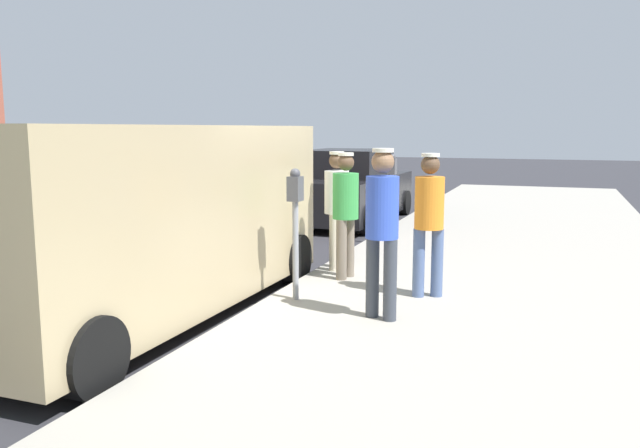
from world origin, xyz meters
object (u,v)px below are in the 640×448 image
(pedestrian_in_green, at_px, (346,207))
(parked_sedan_ahead, at_px, (350,189))
(parking_meter_far, at_px, (392,181))
(parking_meter_near, at_px, (295,211))
(pedestrian_in_white, at_px, (337,203))
(pedestrian_in_orange, at_px, (429,215))
(parked_van, at_px, (145,216))
(pedestrian_in_blue, at_px, (382,222))

(pedestrian_in_green, distance_m, parked_sedan_ahead, 6.18)
(parking_meter_far, height_order, parked_sedan_ahead, parking_meter_far)
(parking_meter_near, height_order, parking_meter_far, same)
(parking_meter_far, xyz_separation_m, pedestrian_in_white, (-0.08, -2.87, -0.09))
(parking_meter_far, relative_size, pedestrian_in_white, 0.92)
(pedestrian_in_orange, bearing_deg, parked_sedan_ahead, 114.96)
(parking_meter_far, relative_size, pedestrian_in_green, 0.92)
(pedestrian_in_green, bearing_deg, parked_van, -130.98)
(pedestrian_in_white, relative_size, pedestrian_in_green, 1.00)
(pedestrian_in_white, bearing_deg, parking_meter_near, -87.34)
(parking_meter_near, height_order, pedestrian_in_blue, pedestrian_in_blue)
(pedestrian_in_orange, relative_size, parked_van, 0.32)
(parking_meter_near, height_order, parked_sedan_ahead, parking_meter_near)
(parking_meter_near, distance_m, parked_sedan_ahead, 7.32)
(parking_meter_near, xyz_separation_m, parked_van, (-1.50, -0.74, -0.03))
(pedestrian_in_white, xyz_separation_m, pedestrian_in_orange, (1.49, -1.05, 0.02))
(parking_meter_near, bearing_deg, pedestrian_in_white, 92.66)
(pedestrian_in_green, bearing_deg, pedestrian_in_orange, -25.21)
(parking_meter_far, xyz_separation_m, pedestrian_in_orange, (1.41, -3.92, -0.07))
(parked_van, bearing_deg, pedestrian_in_green, 49.02)
(parking_meter_near, bearing_deg, parked_sedan_ahead, 102.66)
(parked_van, bearing_deg, pedestrian_in_white, 59.83)
(parking_meter_near, height_order, pedestrian_in_white, pedestrian_in_white)
(pedestrian_in_orange, bearing_deg, pedestrian_in_white, 144.94)
(parking_meter_near, xyz_separation_m, pedestrian_in_blue, (1.12, -0.40, -0.01))
(pedestrian_in_blue, bearing_deg, pedestrian_in_orange, 74.74)
(parking_meter_far, distance_m, pedestrian_in_white, 2.88)
(parking_meter_far, bearing_deg, pedestrian_in_blue, -77.28)
(parking_meter_far, bearing_deg, pedestrian_in_green, -86.46)
(pedestrian_in_green, distance_m, pedestrian_in_blue, 1.86)
(pedestrian_in_white, xyz_separation_m, pedestrian_in_green, (0.29, -0.48, 0.00))
(pedestrian_in_white, height_order, pedestrian_in_green, pedestrian_in_green)
(parking_meter_near, relative_size, parked_sedan_ahead, 0.34)
(pedestrian_in_green, bearing_deg, parking_meter_near, -99.62)
(parking_meter_near, relative_size, pedestrian_in_green, 0.92)
(pedestrian_in_blue, bearing_deg, parked_van, -172.54)
(pedestrian_in_white, height_order, parked_van, parked_van)
(pedestrian_in_green, height_order, pedestrian_in_blue, pedestrian_in_blue)
(pedestrian_in_green, distance_m, pedestrian_in_orange, 1.33)
(parking_meter_near, distance_m, pedestrian_in_green, 1.24)
(parking_meter_far, xyz_separation_m, parked_van, (-1.50, -5.32, -0.03))
(parking_meter_far, height_order, parked_van, parked_van)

